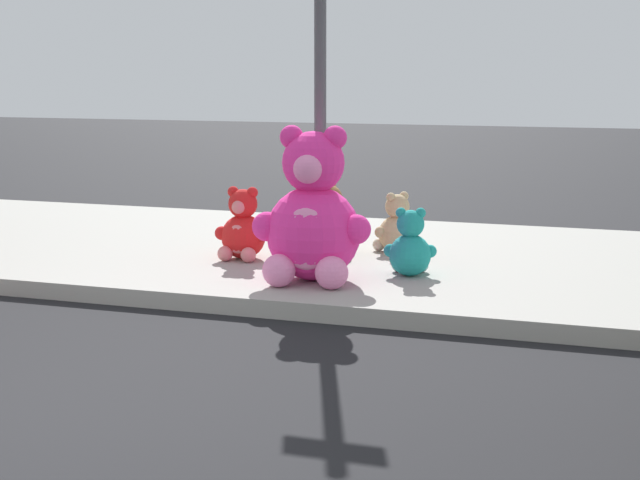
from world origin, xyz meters
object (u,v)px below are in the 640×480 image
at_px(plush_teal, 410,248).
at_px(plush_red, 242,230).
at_px(plush_tan, 396,228).
at_px(plush_brown, 326,225).
at_px(plush_pink_large, 312,219).
at_px(sign_pole, 320,82).

xyz_separation_m(plush_teal, plush_red, (-1.71, 0.23, 0.04)).
height_order(plush_tan, plush_brown, plush_brown).
distance_m(plush_pink_large, plush_brown, 1.23).
bearing_deg(plush_pink_large, plush_teal, 32.13).
xyz_separation_m(plush_teal, plush_brown, (-1.02, 0.70, 0.04)).
bearing_deg(plush_tan, sign_pole, -118.03).
height_order(sign_pole, plush_pink_large, sign_pole).
relative_size(sign_pole, plush_pink_large, 2.39).
bearing_deg(sign_pole, plush_pink_large, -78.03).
bearing_deg(plush_red, plush_pink_large, -36.33).
distance_m(plush_tan, plush_brown, 0.71).
relative_size(plush_teal, plush_brown, 0.84).
relative_size(sign_pole, plush_brown, 4.42).
bearing_deg(plush_pink_large, sign_pole, 101.97).
bearing_deg(plush_teal, plush_red, 172.46).
distance_m(sign_pole, plush_red, 1.64).
height_order(plush_pink_large, plush_tan, plush_pink_large).
relative_size(plush_pink_large, plush_red, 1.91).
bearing_deg(plush_pink_large, plush_red, 143.67).
relative_size(sign_pole, plush_red, 4.56).
bearing_deg(sign_pole, plush_tan, 61.97).
distance_m(sign_pole, plush_tan, 1.79).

